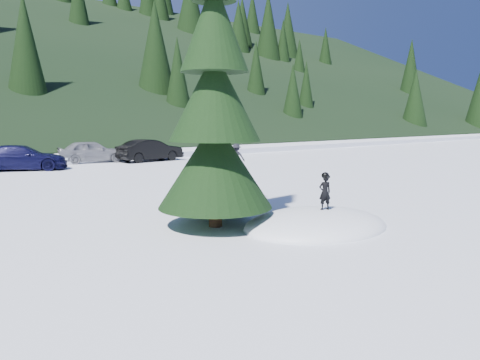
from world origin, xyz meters
TOP-DOWN VIEW (x-y plane):
  - ground at (0.00, 0.00)m, footprint 200.00×200.00m
  - snow_mound at (0.00, 0.00)m, footprint 4.48×3.52m
  - spruce_tall at (-2.20, 1.80)m, footprint 3.20×3.20m
  - spruce_short at (-1.20, 3.20)m, footprint 2.20×2.20m
  - child_skier at (0.22, -0.11)m, footprint 0.42×0.35m
  - adult_0 at (6.82, 13.33)m, footprint 1.13×1.02m
  - adult_1 at (7.37, 14.26)m, footprint 1.13×0.61m
  - adult_2 at (7.07, 12.59)m, footprint 1.15×1.00m
  - car_3 at (-2.71, 20.42)m, footprint 5.46×3.97m
  - car_4 at (2.26, 22.43)m, footprint 4.74×2.55m
  - car_5 at (5.86, 20.82)m, footprint 4.79×2.03m

SIDE VIEW (x-z plane):
  - ground at x=0.00m, z-range 0.00..0.00m
  - snow_mound at x=0.00m, z-range -0.48..0.48m
  - car_3 at x=-2.71m, z-range 0.00..1.47m
  - car_4 at x=2.26m, z-range 0.00..1.53m
  - car_5 at x=5.86m, z-range 0.00..1.54m
  - adult_2 at x=7.07m, z-range 0.00..1.54m
  - adult_1 at x=7.37m, z-range 0.00..1.82m
  - adult_0 at x=6.82m, z-range 0.00..1.90m
  - child_skier at x=0.22m, z-range 0.48..1.47m
  - spruce_short at x=-1.20m, z-range -0.58..4.79m
  - spruce_tall at x=-2.20m, z-range -0.98..7.62m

